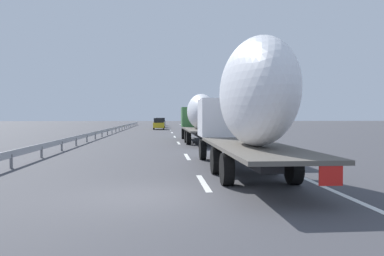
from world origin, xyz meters
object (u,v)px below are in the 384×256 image
car_silver_hatch (160,123)px  car_black_suv (161,122)px  truck_trailing (247,104)px  car_yellow_coupe (159,124)px  road_sign (204,117)px  truck_lead (199,115)px

car_silver_hatch → car_black_suv: bearing=-0.9°
truck_trailing → car_yellow_coupe: 50.32m
road_sign → car_yellow_coupe: bearing=43.2°
car_black_suv → road_sign: 33.10m
car_black_suv → car_silver_hatch: 15.18m
truck_trailing → road_sign: (42.89, -3.10, -0.53)m
truck_lead → truck_trailing: 18.12m
truck_lead → truck_trailing: (-18.12, 0.00, 0.35)m
car_yellow_coupe → truck_trailing: bearing=-175.8°
car_yellow_coupe → car_black_suv: bearing=-0.9°
truck_lead → car_silver_hatch: bearing=4.8°
truck_lead → road_sign: truck_lead is taller
truck_trailing → road_sign: 43.01m
car_yellow_coupe → road_sign: bearing=-136.8°
truck_trailing → car_silver_hatch: (60.16, 3.54, -1.72)m
truck_lead → car_black_suv: size_ratio=3.22×
truck_lead → car_silver_hatch: (42.05, 3.54, -1.37)m
car_black_suv → car_yellow_coupe: 25.19m
truck_trailing → truck_lead: bearing=-0.0°
truck_lead → road_sign: bearing=-7.1°
car_black_suv → car_yellow_coupe: size_ratio=0.98×
truck_trailing → car_black_suv: truck_trailing is taller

